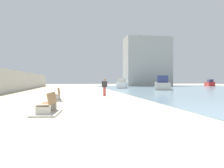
{
  "coord_description": "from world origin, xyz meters",
  "views": [
    {
      "loc": [
        0.56,
        -8.23,
        1.53
      ],
      "look_at": [
        3.86,
        10.58,
        1.2
      ],
      "focal_mm": 33.91,
      "sensor_mm": 36.0,
      "label": 1
    }
  ],
  "objects_px": {
    "boat_far_right": "(162,84)",
    "bench_far": "(56,97)",
    "bench_near": "(48,109)",
    "boat_distant": "(209,83)",
    "person_walking": "(104,86)",
    "boat_far_left": "(122,84)"
  },
  "relations": [
    {
      "from": "bench_near",
      "to": "boat_far_right",
      "type": "bearing_deg",
      "value": 55.67
    },
    {
      "from": "bench_far",
      "to": "boat_far_right",
      "type": "distance_m",
      "value": 21.74
    },
    {
      "from": "boat_distant",
      "to": "boat_far_left",
      "type": "relative_size",
      "value": 1.19
    },
    {
      "from": "bench_near",
      "to": "boat_distant",
      "type": "height_order",
      "value": "boat_distant"
    },
    {
      "from": "boat_distant",
      "to": "bench_far",
      "type": "bearing_deg",
      "value": -136.65
    },
    {
      "from": "bench_far",
      "to": "boat_distant",
      "type": "relative_size",
      "value": 0.32
    },
    {
      "from": "boat_far_right",
      "to": "bench_far",
      "type": "bearing_deg",
      "value": -134.36
    },
    {
      "from": "boat_far_right",
      "to": "boat_distant",
      "type": "distance_m",
      "value": 29.25
    },
    {
      "from": "bench_near",
      "to": "person_walking",
      "type": "distance_m",
      "value": 11.17
    },
    {
      "from": "bench_near",
      "to": "boat_far_left",
      "type": "relative_size",
      "value": 0.4
    },
    {
      "from": "bench_near",
      "to": "boat_distant",
      "type": "bearing_deg",
      "value": 48.34
    },
    {
      "from": "bench_far",
      "to": "person_walking",
      "type": "distance_m",
      "value": 5.81
    },
    {
      "from": "boat_distant",
      "to": "boat_far_right",
      "type": "bearing_deg",
      "value": -138.34
    },
    {
      "from": "boat_far_right",
      "to": "boat_far_left",
      "type": "bearing_deg",
      "value": 122.41
    },
    {
      "from": "bench_near",
      "to": "bench_far",
      "type": "bearing_deg",
      "value": 91.53
    },
    {
      "from": "bench_far",
      "to": "person_walking",
      "type": "xyz_separation_m",
      "value": [
        4.23,
        3.91,
        0.77
      ]
    },
    {
      "from": "bench_near",
      "to": "boat_distant",
      "type": "relative_size",
      "value": 0.33
    },
    {
      "from": "boat_far_left",
      "to": "bench_far",
      "type": "bearing_deg",
      "value": -114.02
    },
    {
      "from": "boat_far_right",
      "to": "person_walking",
      "type": "bearing_deg",
      "value": -133.32
    },
    {
      "from": "bench_near",
      "to": "person_walking",
      "type": "height_order",
      "value": "person_walking"
    },
    {
      "from": "bench_far",
      "to": "boat_far_left",
      "type": "xyz_separation_m",
      "value": [
        10.34,
        23.19,
        0.54
      ]
    },
    {
      "from": "person_walking",
      "to": "boat_distant",
      "type": "relative_size",
      "value": 0.26
    }
  ]
}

